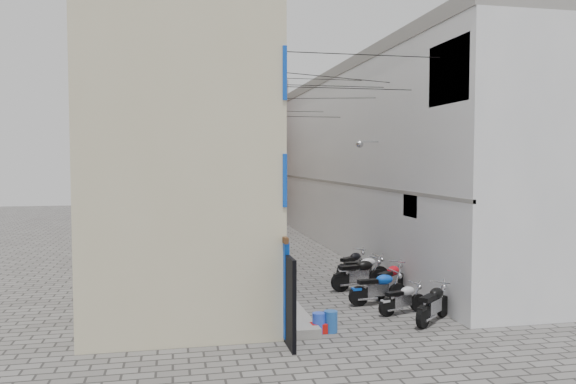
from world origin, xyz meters
TOP-DOWN VIEW (x-y plane):
  - ground at (0.00, 0.00)m, footprint 90.00×90.00m
  - plinth at (-2.05, 13.00)m, footprint 0.90×26.00m
  - building_left at (-4.98, 12.95)m, footprint 5.10×27.00m
  - building_right at (5.00, 13.00)m, footprint 5.94×26.00m
  - building_far_brick_left at (-2.00, 28.00)m, footprint 6.00×6.00m
  - building_far_brick_right at (3.00, 30.00)m, footprint 5.00×6.00m
  - building_far_concrete at (0.00, 34.00)m, footprint 8.00×5.00m
  - far_shopfront at (0.00, 25.20)m, footprint 2.00×0.30m
  - overhead_wires at (0.00, 7.64)m, footprint 5.80×13.02m
  - motorcycle_a at (1.80, 0.77)m, footprint 1.91×1.77m
  - motorcycle_b at (1.32, 1.75)m, footprint 1.76×0.99m
  - motorcycle_c at (1.00, 2.92)m, footprint 2.02×0.82m
  - motorcycle_d at (1.81, 3.96)m, footprint 1.93×1.82m
  - motorcycle_e at (1.05, 4.92)m, footprint 2.21×1.08m
  - motorcycle_f at (1.46, 5.74)m, footprint 2.01×0.68m
  - motorcycle_g at (1.49, 6.99)m, footprint 1.90×1.69m
  - person_a at (-2.21, 1.62)m, footprint 0.52×0.64m
  - person_b at (-2.01, 7.39)m, footprint 0.81×0.95m
  - water_jug_near at (-1.55, 0.50)m, footprint 0.42×0.42m
  - water_jug_far at (-1.22, 0.50)m, footprint 0.44×0.44m
  - red_crate at (-1.55, 0.50)m, footprint 0.42×0.31m

SIDE VIEW (x-z plane):
  - ground at x=0.00m, z-range 0.00..0.00m
  - plinth at x=-2.05m, z-range 0.00..0.25m
  - red_crate at x=-1.55m, z-range 0.00..0.26m
  - water_jug_near at x=-1.55m, z-range 0.00..0.52m
  - water_jug_far at x=-1.22m, z-range 0.00..0.56m
  - motorcycle_b at x=1.32m, z-range 0.00..0.97m
  - motorcycle_g at x=1.49m, z-range 0.00..1.12m
  - motorcycle_c at x=1.00m, z-range 0.00..1.14m
  - motorcycle_a at x=1.80m, z-range 0.00..1.15m
  - motorcycle_f at x=1.46m, z-range 0.00..1.16m
  - motorcycle_d at x=1.81m, z-range 0.00..1.17m
  - motorcycle_e at x=1.05m, z-range 0.00..1.23m
  - person_a at x=-2.21m, z-range 0.25..1.76m
  - person_b at x=-2.01m, z-range 0.25..1.98m
  - far_shopfront at x=0.00m, z-range 0.00..2.40m
  - building_far_brick_right at x=3.00m, z-range 0.00..8.00m
  - building_left at x=-4.98m, z-range 0.00..9.00m
  - building_right at x=5.00m, z-range 0.01..9.01m
  - building_far_brick_left at x=-2.00m, z-range 0.00..10.00m
  - building_far_concrete at x=0.00m, z-range 0.00..11.00m
  - overhead_wires at x=0.00m, z-range 6.46..7.79m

